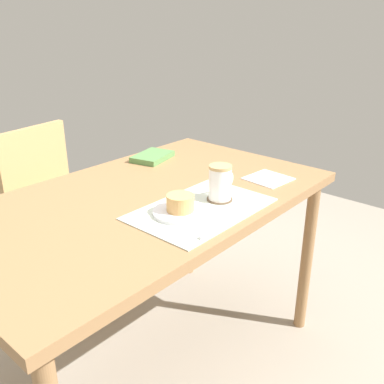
% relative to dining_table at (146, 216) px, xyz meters
% --- Properties ---
extents(ground_plane, '(4.40, 4.40, 0.02)m').
position_rel_dining_table_xyz_m(ground_plane, '(0.00, 0.00, -0.68)').
color(ground_plane, '#9E9384').
extents(dining_table, '(1.34, 0.80, 0.75)m').
position_rel_dining_table_xyz_m(dining_table, '(0.00, 0.00, 0.00)').
color(dining_table, '#997047').
rests_on(dining_table, ground_plane).
extents(wooden_chair, '(0.48, 0.48, 0.85)m').
position_rel_dining_table_xyz_m(wooden_chair, '(0.07, 0.73, -0.20)').
color(wooden_chair, tan).
rests_on(wooden_chair, ground_plane).
extents(placemat, '(0.46, 0.30, 0.00)m').
position_rel_dining_table_xyz_m(placemat, '(0.05, -0.22, 0.08)').
color(placemat, silver).
rests_on(placemat, dining_table).
extents(pastry_plate, '(0.17, 0.17, 0.01)m').
position_rel_dining_table_xyz_m(pastry_plate, '(-0.03, -0.20, 0.09)').
color(pastry_plate, white).
rests_on(pastry_plate, placemat).
extents(pastry, '(0.09, 0.09, 0.05)m').
position_rel_dining_table_xyz_m(pastry, '(-0.03, -0.20, 0.12)').
color(pastry, '#E0A860').
rests_on(pastry, pastry_plate).
extents(coffee_coaster, '(0.09, 0.09, 0.00)m').
position_rel_dining_table_xyz_m(coffee_coaster, '(0.14, -0.22, 0.08)').
color(coffee_coaster, brown).
rests_on(coffee_coaster, placemat).
extents(coffee_mug, '(0.11, 0.08, 0.12)m').
position_rel_dining_table_xyz_m(coffee_mug, '(0.14, -0.22, 0.14)').
color(coffee_mug, white).
rests_on(coffee_mug, coffee_coaster).
extents(teaspoon, '(0.13, 0.03, 0.01)m').
position_rel_dining_table_xyz_m(teaspoon, '(-0.05, -0.34, 0.09)').
color(teaspoon, silver).
rests_on(teaspoon, placemat).
extents(paper_napkin, '(0.16, 0.16, 0.00)m').
position_rel_dining_table_xyz_m(paper_napkin, '(0.43, -0.23, 0.08)').
color(paper_napkin, white).
rests_on(paper_napkin, dining_table).
extents(small_book, '(0.20, 0.16, 0.02)m').
position_rel_dining_table_xyz_m(small_book, '(0.31, 0.28, 0.09)').
color(small_book, '#598C4C').
rests_on(small_book, dining_table).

